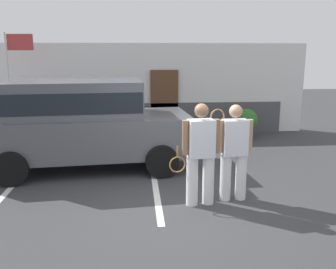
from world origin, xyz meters
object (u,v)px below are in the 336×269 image
Objects in this scene: parked_suv at (84,120)px; potted_plant_by_porch at (246,122)px; tennis_player_woman at (234,151)px; flag_pole at (14,68)px; tennis_player_man at (200,153)px.

parked_suv is 5.09× the size of potted_plant_by_porch.
tennis_player_woman is at bearing -109.38° from potted_plant_by_porch.
flag_pole is at bearing -178.86° from potted_plant_by_porch.
potted_plant_by_porch is 7.09m from flag_pole.
parked_suv reaches higher than tennis_player_woman.
potted_plant_by_porch is at bearing 1.14° from flag_pole.
parked_suv is 3.28m from tennis_player_man.
parked_suv is at bearing -150.03° from potted_plant_by_porch.
tennis_player_woman is 1.90× the size of potted_plant_by_porch.
flag_pole is (-6.88, -0.14, 1.70)m from potted_plant_by_porch.
parked_suv reaches higher than tennis_player_man.
flag_pole reaches higher than potted_plant_by_porch.
tennis_player_man is at bearing 12.68° from tennis_player_woman.
flag_pole is at bearing -44.32° from tennis_player_woman.
parked_suv reaches higher than potted_plant_by_porch.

